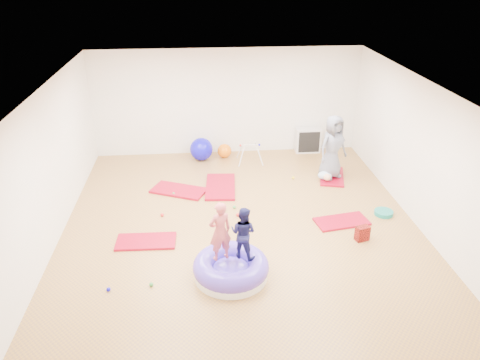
{
  "coord_description": "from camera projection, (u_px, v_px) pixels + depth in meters",
  "views": [
    {
      "loc": [
        -0.76,
        -7.93,
        4.88
      ],
      "look_at": [
        0.0,
        0.3,
        0.9
      ],
      "focal_mm": 35.0,
      "sensor_mm": 36.0,
      "label": 1
    }
  ],
  "objects": [
    {
      "name": "exercise_ball_blue",
      "position": [
        201.0,
        149.0,
        12.24
      ],
      "size": [
        0.6,
        0.6,
        0.6
      ],
      "primitive_type": "sphere",
      "color": "#110ADA",
      "rests_on": "ground"
    },
    {
      "name": "child_navy",
      "position": [
        243.0,
        230.0,
        7.63
      ],
      "size": [
        0.56,
        0.53,
        0.92
      ],
      "primitive_type": "imported",
      "rotation": [
        0.0,
        0.0,
        2.61
      ],
      "color": "#191A50",
      "rests_on": "inflatable_cushion"
    },
    {
      "name": "child_pink",
      "position": [
        220.0,
        229.0,
        7.54
      ],
      "size": [
        0.45,
        0.37,
        1.06
      ],
      "primitive_type": "imported",
      "rotation": [
        0.0,
        0.0,
        3.5
      ],
      "color": "#D0565B",
      "rests_on": "inflatable_cushion"
    },
    {
      "name": "gym_mat_rear_right",
      "position": [
        332.0,
        176.0,
        11.38
      ],
      "size": [
        0.81,
        1.21,
        0.05
      ],
      "primitive_type": "cube",
      "rotation": [
        0.0,
        0.0,
        1.32
      ],
      "color": "#AF031C",
      "rests_on": "ground"
    },
    {
      "name": "room",
      "position": [
        241.0,
        163.0,
        8.68
      ],
      "size": [
        7.01,
        8.01,
        2.81
      ],
      "color": "#AD8036",
      "rests_on": "ground"
    },
    {
      "name": "infant",
      "position": [
        326.0,
        176.0,
        11.11
      ],
      "size": [
        0.36,
        0.36,
        0.21
      ],
      "color": "#AED1F3",
      "rests_on": "gym_mat_rear_right"
    },
    {
      "name": "gym_mat_mid_left",
      "position": [
        179.0,
        190.0,
        10.69
      ],
      "size": [
        1.36,
        1.06,
        0.05
      ],
      "primitive_type": "cube",
      "rotation": [
        0.0,
        0.0,
        -0.43
      ],
      "color": "#AF031C",
      "rests_on": "ground"
    },
    {
      "name": "infant_play_gym",
      "position": [
        250.0,
        151.0,
        12.05
      ],
      "size": [
        0.65,
        0.62,
        0.5
      ],
      "rotation": [
        0.0,
        0.0,
        -0.02
      ],
      "color": "silver",
      "rests_on": "ground"
    },
    {
      "name": "gym_mat_right",
      "position": [
        342.0,
        221.0,
        9.45
      ],
      "size": [
        1.13,
        0.7,
        0.04
      ],
      "primitive_type": "cube",
      "rotation": [
        0.0,
        0.0,
        0.17
      ],
      "color": "#AF031C",
      "rests_on": "ground"
    },
    {
      "name": "balance_disc",
      "position": [
        384.0,
        213.0,
        9.73
      ],
      "size": [
        0.39,
        0.39,
        0.09
      ],
      "primitive_type": "cylinder",
      "color": "#137C71",
      "rests_on": "ground"
    },
    {
      "name": "adult_caregiver",
      "position": [
        333.0,
        147.0,
        10.99
      ],
      "size": [
        0.88,
        0.76,
        1.53
      ],
      "primitive_type": "imported",
      "rotation": [
        0.0,
        0.0,
        0.44
      ],
      "color": "slate",
      "rests_on": "gym_mat_rear_right"
    },
    {
      "name": "cube_shelf",
      "position": [
        308.0,
        140.0,
        12.73
      ],
      "size": [
        0.67,
        0.33,
        0.67
      ],
      "color": "silver",
      "rests_on": "ground"
    },
    {
      "name": "backpack",
      "position": [
        362.0,
        233.0,
        8.81
      ],
      "size": [
        0.29,
        0.22,
        0.29
      ],
      "primitive_type": "cube",
      "rotation": [
        0.0,
        0.0,
        0.29
      ],
      "color": "#B21811",
      "rests_on": "ground"
    },
    {
      "name": "gym_mat_front_left",
      "position": [
        146.0,
        241.0,
        8.79
      ],
      "size": [
        1.12,
        0.58,
        0.05
      ],
      "primitive_type": "cube",
      "rotation": [
        0.0,
        0.0,
        -0.03
      ],
      "color": "#AF031C",
      "rests_on": "ground"
    },
    {
      "name": "ball_pit_balls",
      "position": [
        203.0,
        219.0,
        9.51
      ],
      "size": [
        3.84,
        3.93,
        0.07
      ],
      "color": "green",
      "rests_on": "ground"
    },
    {
      "name": "exercise_ball_orange",
      "position": [
        224.0,
        151.0,
        12.43
      ],
      "size": [
        0.37,
        0.37,
        0.37
      ],
      "primitive_type": "sphere",
      "color": "orange",
      "rests_on": "ground"
    },
    {
      "name": "gym_mat_center_back",
      "position": [
        220.0,
        187.0,
        10.86
      ],
      "size": [
        0.76,
        1.38,
        0.06
      ],
      "primitive_type": "cube",
      "rotation": [
        0.0,
        0.0,
        1.5
      ],
      "color": "#AF031C",
      "rests_on": "ground"
    },
    {
      "name": "inflatable_cushion",
      "position": [
        231.0,
        268.0,
        7.81
      ],
      "size": [
        1.28,
        1.28,
        0.4
      ],
      "rotation": [
        0.0,
        0.0,
        -0.12
      ],
      "color": "white",
      "rests_on": "ground"
    },
    {
      "name": "yellow_toy",
      "position": [
        154.0,
        245.0,
        8.71
      ],
      "size": [
        0.21,
        0.21,
        0.03
      ],
      "primitive_type": "cylinder",
      "color": "yellow",
      "rests_on": "ground"
    }
  ]
}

